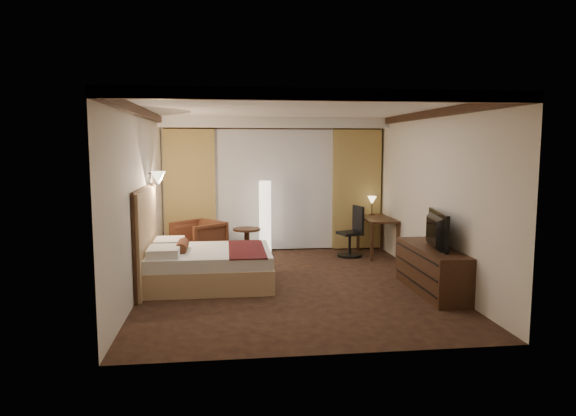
{
  "coord_description": "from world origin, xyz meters",
  "views": [
    {
      "loc": [
        -0.99,
        -7.73,
        2.14
      ],
      "look_at": [
        0.0,
        0.4,
        1.15
      ],
      "focal_mm": 32.0,
      "sensor_mm": 36.0,
      "label": 1
    }
  ],
  "objects": [
    {
      "name": "back_wall",
      "position": [
        0.0,
        2.75,
        1.35
      ],
      "size": [
        4.5,
        0.02,
        2.7
      ],
      "primitive_type": "cube",
      "color": "silver",
      "rests_on": "floor"
    },
    {
      "name": "floor_lamp",
      "position": [
        -0.24,
        2.17,
        0.74
      ],
      "size": [
        0.31,
        0.31,
        1.48
      ],
      "primitive_type": null,
      "color": "white",
      "rests_on": "floor"
    },
    {
      "name": "dresser",
      "position": [
        2.0,
        -0.66,
        0.34
      ],
      "size": [
        0.5,
        1.73,
        0.67
      ],
      "primitive_type": null,
      "color": "black",
      "rests_on": "floor"
    },
    {
      "name": "television",
      "position": [
        1.97,
        -0.66,
        0.97
      ],
      "size": [
        0.76,
        1.13,
        0.14
      ],
      "primitive_type": "imported",
      "rotation": [
        0.0,
        0.0,
        1.4
      ],
      "color": "black",
      "rests_on": "dresser"
    },
    {
      "name": "curtain_sheer",
      "position": [
        0.0,
        2.67,
        1.25
      ],
      "size": [
        2.48,
        0.04,
        2.45
      ],
      "primitive_type": "cube",
      "color": "silver",
      "rests_on": "back_wall"
    },
    {
      "name": "left_wall",
      "position": [
        -2.25,
        0.0,
        1.35
      ],
      "size": [
        0.02,
        5.5,
        2.7
      ],
      "primitive_type": "cube",
      "color": "silver",
      "rests_on": "floor"
    },
    {
      "name": "desk",
      "position": [
        1.95,
        1.92,
        0.38
      ],
      "size": [
        0.55,
        1.09,
        0.75
      ],
      "primitive_type": null,
      "color": "black",
      "rests_on": "floor"
    },
    {
      "name": "office_chair",
      "position": [
        1.39,
        1.87,
        0.5
      ],
      "size": [
        0.59,
        0.59,
        0.99
      ],
      "primitive_type": null,
      "rotation": [
        0.0,
        0.0,
        0.29
      ],
      "color": "black",
      "rests_on": "floor"
    },
    {
      "name": "floor",
      "position": [
        0.0,
        0.0,
        0.0
      ],
      "size": [
        4.5,
        5.5,
        0.01
      ],
      "primitive_type": "cube",
      "color": "black",
      "rests_on": "ground"
    },
    {
      "name": "wall_sconce",
      "position": [
        -2.09,
        0.86,
        1.62
      ],
      "size": [
        0.24,
        0.24,
        0.24
      ],
      "primitive_type": null,
      "color": "white",
      "rests_on": "left_wall"
    },
    {
      "name": "desk_lamp",
      "position": [
        1.95,
        2.31,
        0.92
      ],
      "size": [
        0.18,
        0.18,
        0.34
      ],
      "primitive_type": null,
      "color": "#FFD899",
      "rests_on": "desk"
    },
    {
      "name": "curtain_left_drape",
      "position": [
        -1.7,
        2.61,
        1.25
      ],
      "size": [
        1.0,
        0.14,
        2.45
      ],
      "primitive_type": "cube",
      "color": "tan",
      "rests_on": "back_wall"
    },
    {
      "name": "ceiling",
      "position": [
        0.0,
        0.0,
        2.7
      ],
      "size": [
        4.5,
        5.5,
        0.01
      ],
      "primitive_type": "cube",
      "color": "white",
      "rests_on": "back_wall"
    },
    {
      "name": "side_table",
      "position": [
        -0.6,
        1.95,
        0.29
      ],
      "size": [
        0.53,
        0.53,
        0.58
      ],
      "primitive_type": null,
      "color": "black",
      "rests_on": "floor"
    },
    {
      "name": "bed",
      "position": [
        -1.25,
        0.12,
        0.28
      ],
      "size": [
        1.88,
        1.47,
        0.55
      ],
      "primitive_type": null,
      "color": "white",
      "rests_on": "floor"
    },
    {
      "name": "crown_molding",
      "position": [
        0.0,
        0.0,
        2.64
      ],
      "size": [
        4.5,
        5.5,
        0.12
      ],
      "primitive_type": null,
      "color": "black",
      "rests_on": "ceiling"
    },
    {
      "name": "soffit",
      "position": [
        0.0,
        2.5,
        2.6
      ],
      "size": [
        4.5,
        0.5,
        0.2
      ],
      "primitive_type": "cube",
      "color": "white",
      "rests_on": "ceiling"
    },
    {
      "name": "curtain_right_drape",
      "position": [
        1.7,
        2.61,
        1.25
      ],
      "size": [
        1.0,
        0.14,
        2.45
      ],
      "primitive_type": "cube",
      "color": "tan",
      "rests_on": "back_wall"
    },
    {
      "name": "headboard",
      "position": [
        -2.2,
        0.12,
        0.75
      ],
      "size": [
        0.12,
        1.77,
        1.5
      ],
      "primitive_type": null,
      "color": "tan",
      "rests_on": "floor"
    },
    {
      "name": "armchair",
      "position": [
        -1.51,
        1.94,
        0.41
      ],
      "size": [
        1.08,
        1.09,
        0.82
      ],
      "primitive_type": "imported",
      "rotation": [
        0.0,
        0.0,
        -0.88
      ],
      "color": "#512F18",
      "rests_on": "floor"
    },
    {
      "name": "right_wall",
      "position": [
        2.25,
        0.0,
        1.35
      ],
      "size": [
        0.02,
        5.5,
        2.7
      ],
      "primitive_type": "cube",
      "color": "silver",
      "rests_on": "floor"
    }
  ]
}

